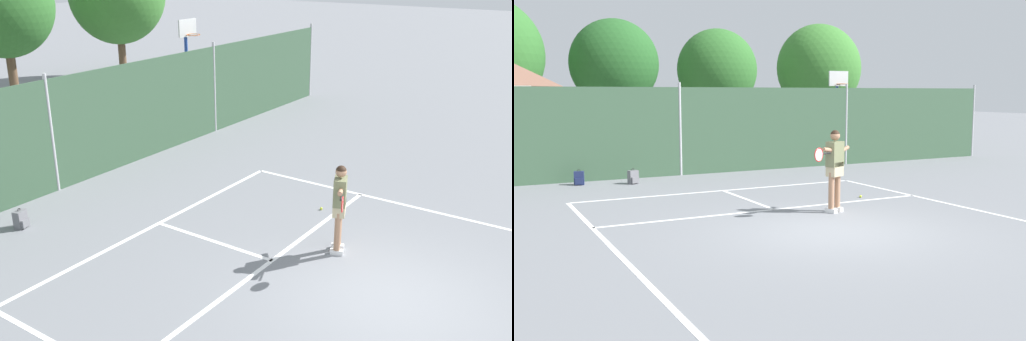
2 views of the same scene
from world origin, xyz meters
The scene contains 9 objects.
ground_plane centered at (0.00, 0.00, 0.00)m, with size 120.00×120.00×0.00m, color slate.
court_markings centered at (0.00, 0.65, 0.00)m, with size 8.30×11.10×0.01m.
chainlink_fence centered at (0.00, 9.00, 1.43)m, with size 26.09×0.09×3.01m.
basketball_hoop centered at (7.37, 10.86, 2.31)m, with size 0.90×0.67×3.55m.
treeline_backdrop centered at (0.78, 18.28, 4.01)m, with size 25.77×4.45×6.73m.
tennis_player centered at (1.06, 1.59, 1.11)m, with size 1.31×0.68×1.85m.
tennis_ball centered at (2.71, 2.84, 0.03)m, with size 0.07×0.07×0.07m, color #CCE033.
backpack_navy centered at (-3.33, 8.37, 0.19)m, with size 0.32×0.29×0.46m.
backpack_grey centered at (-1.87, 7.86, 0.19)m, with size 0.32×0.30×0.46m.
Camera 2 is at (-6.31, -9.43, 2.67)m, focal length 41.71 mm.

